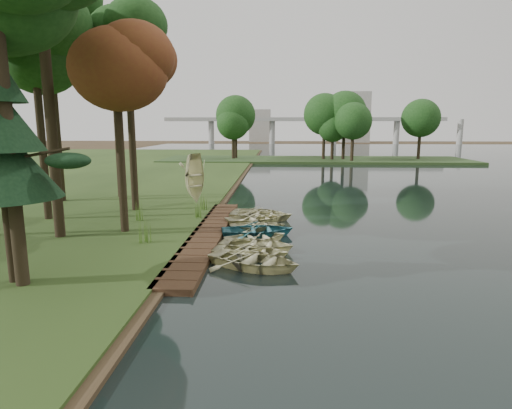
{
  "coord_description": "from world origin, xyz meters",
  "views": [
    {
      "loc": [
        2.02,
        -21.47,
        5.71
      ],
      "look_at": [
        0.82,
        1.65,
        1.47
      ],
      "focal_mm": 30.0,
      "sensor_mm": 36.0,
      "label": 1
    }
  ],
  "objects_px": {
    "boardwalk": "(208,235)",
    "rowboat_2": "(257,243)",
    "stored_rowboat": "(195,198)",
    "rowboat_1": "(250,250)",
    "rowboat_0": "(254,258)"
  },
  "relations": [
    {
      "from": "boardwalk",
      "to": "stored_rowboat",
      "type": "xyz_separation_m",
      "value": [
        -2.27,
        8.4,
        0.52
      ]
    },
    {
      "from": "rowboat_0",
      "to": "rowboat_2",
      "type": "height_order",
      "value": "rowboat_0"
    },
    {
      "from": "stored_rowboat",
      "to": "rowboat_0",
      "type": "bearing_deg",
      "value": -125.59
    },
    {
      "from": "rowboat_0",
      "to": "stored_rowboat",
      "type": "bearing_deg",
      "value": 44.57
    },
    {
      "from": "boardwalk",
      "to": "stored_rowboat",
      "type": "bearing_deg",
      "value": 105.09
    },
    {
      "from": "boardwalk",
      "to": "rowboat_0",
      "type": "relative_size",
      "value": 4.13
    },
    {
      "from": "boardwalk",
      "to": "rowboat_0",
      "type": "xyz_separation_m",
      "value": [
        2.69,
        -4.87,
        0.3
      ]
    },
    {
      "from": "rowboat_2",
      "to": "stored_rowboat",
      "type": "height_order",
      "value": "stored_rowboat"
    },
    {
      "from": "stored_rowboat",
      "to": "rowboat_1",
      "type": "bearing_deg",
      "value": -124.49
    },
    {
      "from": "boardwalk",
      "to": "rowboat_2",
      "type": "relative_size",
      "value": 4.65
    },
    {
      "from": "stored_rowboat",
      "to": "rowboat_2",
      "type": "bearing_deg",
      "value": -121.64
    },
    {
      "from": "rowboat_1",
      "to": "rowboat_2",
      "type": "distance_m",
      "value": 1.09
    },
    {
      "from": "boardwalk",
      "to": "rowboat_2",
      "type": "distance_m",
      "value": 3.63
    },
    {
      "from": "boardwalk",
      "to": "stored_rowboat",
      "type": "relative_size",
      "value": 4.52
    },
    {
      "from": "rowboat_0",
      "to": "rowboat_2",
      "type": "bearing_deg",
      "value": 24.72
    }
  ]
}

